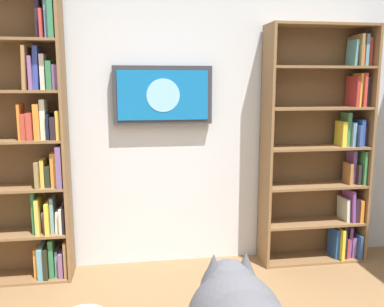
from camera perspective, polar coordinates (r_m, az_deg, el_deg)
wall_back at (r=3.38m, az=-3.71°, el=7.10°), size 4.52×0.06×2.70m
bookshelf_left at (r=3.63m, az=17.91°, el=0.43°), size 0.88×0.28×1.96m
bookshelf_right at (r=3.33m, az=-22.83°, el=1.03°), size 0.93×0.28×2.17m
wall_mounted_tv at (r=3.29m, az=-4.05°, el=8.03°), size 0.78×0.07×0.46m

